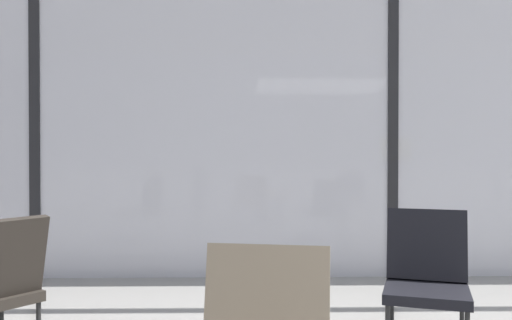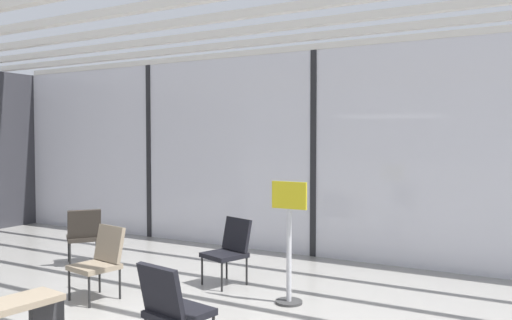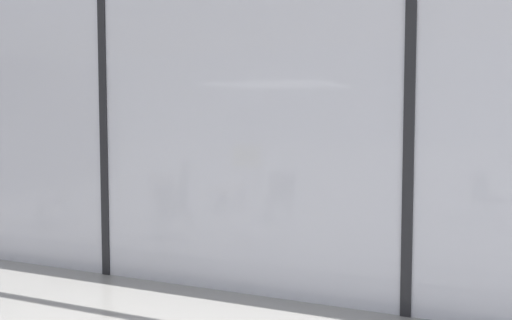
# 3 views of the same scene
# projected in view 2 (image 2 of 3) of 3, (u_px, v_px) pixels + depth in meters

# --- Properties ---
(glass_curtain_wall) EXTENTS (14.00, 0.08, 3.39)m
(glass_curtain_wall) POSITION_uv_depth(u_px,v_px,m) (314.00, 154.00, 8.43)
(glass_curtain_wall) COLOR silver
(glass_curtain_wall) RESTS_ON ground
(window_mullion_0) EXTENTS (0.10, 0.12, 3.39)m
(window_mullion_0) POSITION_uv_depth(u_px,v_px,m) (150.00, 151.00, 10.13)
(window_mullion_0) COLOR black
(window_mullion_0) RESTS_ON ground
(window_mullion_1) EXTENTS (0.10, 0.12, 3.39)m
(window_mullion_1) POSITION_uv_depth(u_px,v_px,m) (314.00, 154.00, 8.43)
(window_mullion_1) COLOR black
(window_mullion_1) RESTS_ON ground
(parked_airplane) EXTENTS (12.25, 3.74, 3.74)m
(parked_airplane) POSITION_uv_depth(u_px,v_px,m) (446.00, 142.00, 11.88)
(parked_airplane) COLOR silver
(parked_airplane) RESTS_ON ground
(lounge_chair_0) EXTENTS (0.71, 0.70, 0.87)m
(lounge_chair_0) POSITION_uv_depth(u_px,v_px,m) (84.00, 233.00, 7.88)
(lounge_chair_0) COLOR #28231E
(lounge_chair_0) RESTS_ON ground
(lounge_chair_1) EXTENTS (0.56, 0.60, 0.87)m
(lounge_chair_1) POSITION_uv_depth(u_px,v_px,m) (101.00, 258.00, 6.21)
(lounge_chair_1) COLOR #7F705B
(lounge_chair_1) RESTS_ON ground
(lounge_chair_2) EXTENTS (0.57, 0.60, 0.87)m
(lounge_chair_2) POSITION_uv_depth(u_px,v_px,m) (172.00, 305.00, 4.45)
(lounge_chair_2) COLOR black
(lounge_chair_2) RESTS_ON ground
(lounge_chair_4) EXTENTS (0.62, 0.65, 0.87)m
(lounge_chair_4) POSITION_uv_depth(u_px,v_px,m) (229.00, 247.00, 6.84)
(lounge_chair_4) COLOR black
(lounge_chair_4) RESTS_ON ground
(info_sign) EXTENTS (0.44, 0.32, 1.44)m
(info_sign) POSITION_uv_depth(u_px,v_px,m) (289.00, 246.00, 6.01)
(info_sign) COLOR #333333
(info_sign) RESTS_ON ground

